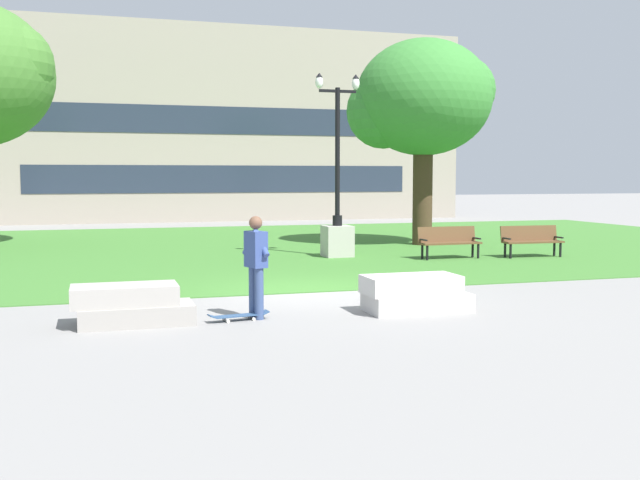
% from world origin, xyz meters
% --- Properties ---
extents(ground_plane, '(140.00, 140.00, 0.00)m').
position_xyz_m(ground_plane, '(0.00, 0.00, 0.00)').
color(ground_plane, gray).
extents(grass_lawn, '(40.00, 20.00, 0.02)m').
position_xyz_m(grass_lawn, '(0.00, 10.00, 0.01)').
color(grass_lawn, '#3D752D').
rests_on(grass_lawn, ground).
extents(concrete_block_center, '(1.91, 0.90, 0.64)m').
position_xyz_m(concrete_block_center, '(-3.61, -2.27, 0.31)').
color(concrete_block_center, '#9E9991').
rests_on(concrete_block_center, ground).
extents(concrete_block_left, '(1.85, 0.90, 0.64)m').
position_xyz_m(concrete_block_left, '(1.19, -2.52, 0.31)').
color(concrete_block_left, '#BCB7B2').
rests_on(concrete_block_left, ground).
extents(person_skateboarder, '(0.38, 0.58, 1.71)m').
position_xyz_m(person_skateboarder, '(-1.59, -2.35, 0.97)').
color(person_skateboarder, '#384C7A').
rests_on(person_skateboarder, ground).
extents(skateboard, '(1.04, 0.34, 0.14)m').
position_xyz_m(skateboard, '(-1.91, -2.46, 0.09)').
color(skateboard, '#2D4C75').
rests_on(skateboard, ground).
extents(park_bench_near_left, '(1.81, 0.56, 0.90)m').
position_xyz_m(park_bench_near_left, '(5.52, 4.82, 0.54)').
color(park_bench_near_left, brown).
rests_on(park_bench_near_left, grass_lawn).
extents(park_bench_near_right, '(1.82, 0.60, 0.90)m').
position_xyz_m(park_bench_near_right, '(7.99, 4.49, 0.54)').
color(park_bench_near_right, brown).
rests_on(park_bench_near_right, grass_lawn).
extents(lamp_post_right, '(1.32, 0.80, 5.27)m').
position_xyz_m(lamp_post_right, '(2.63, 6.22, 1.08)').
color(lamp_post_right, '#ADA89E').
rests_on(lamp_post_right, grass_lawn).
extents(tree_near_right, '(4.83, 4.60, 6.94)m').
position_xyz_m(tree_near_right, '(6.54, 9.00, 4.92)').
color(tree_near_right, '#42301E').
rests_on(tree_near_right, grass_lawn).
extents(building_facade_distant, '(26.29, 1.03, 10.10)m').
position_xyz_m(building_facade_distant, '(2.37, 24.50, 5.04)').
color(building_facade_distant, gray).
rests_on(building_facade_distant, ground).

